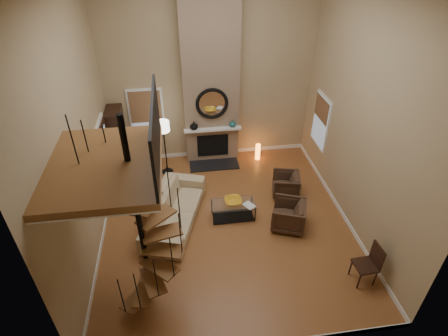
{
  "coord_description": "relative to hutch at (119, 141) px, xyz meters",
  "views": [
    {
      "loc": [
        -0.98,
        -6.52,
        6.27
      ],
      "look_at": [
        0.0,
        0.4,
        1.4
      ],
      "focal_mm": 28.72,
      "sensor_mm": 36.0,
      "label": 1
    }
  ],
  "objects": [
    {
      "name": "ground",
      "position": [
        2.77,
        -2.84,
        -0.95
      ],
      "size": [
        6.0,
        6.5,
        0.01
      ],
      "primitive_type": "cube",
      "color": "#AA6A36",
      "rests_on": "ground"
    },
    {
      "name": "back_wall",
      "position": [
        2.77,
        0.41,
        1.8
      ],
      "size": [
        6.0,
        0.02,
        5.5
      ],
      "primitive_type": "cube",
      "color": "tan",
      "rests_on": "ground"
    },
    {
      "name": "front_wall",
      "position": [
        2.77,
        -6.09,
        1.8
      ],
      "size": [
        6.0,
        0.02,
        5.5
      ],
      "primitive_type": "cube",
      "color": "tan",
      "rests_on": "ground"
    },
    {
      "name": "left_wall",
      "position": [
        -0.23,
        -2.84,
        1.8
      ],
      "size": [
        0.02,
        6.5,
        5.5
      ],
      "primitive_type": "cube",
      "color": "tan",
      "rests_on": "ground"
    },
    {
      "name": "right_wall",
      "position": [
        5.77,
        -2.84,
        1.8
      ],
      "size": [
        0.02,
        6.5,
        5.5
      ],
      "primitive_type": "cube",
      "color": "tan",
      "rests_on": "ground"
    },
    {
      "name": "baseboard_back",
      "position": [
        2.77,
        0.4,
        -0.89
      ],
      "size": [
        6.0,
        0.02,
        0.12
      ],
      "primitive_type": "cube",
      "color": "white",
      "rests_on": "ground"
    },
    {
      "name": "baseboard_left",
      "position": [
        -0.22,
        -2.84,
        -0.89
      ],
      "size": [
        0.02,
        6.5,
        0.12
      ],
      "primitive_type": "cube",
      "color": "white",
      "rests_on": "ground"
    },
    {
      "name": "baseboard_right",
      "position": [
        5.76,
        -2.84,
        -0.89
      ],
      "size": [
        0.02,
        6.5,
        0.12
      ],
      "primitive_type": "cube",
      "color": "white",
      "rests_on": "ground"
    },
    {
      "name": "chimney_breast",
      "position": [
        2.77,
        0.22,
        1.8
      ],
      "size": [
        1.6,
        0.38,
        5.5
      ],
      "primitive_type": "cube",
      "color": "#866D57",
      "rests_on": "ground"
    },
    {
      "name": "hearth",
      "position": [
        2.77,
        -0.27,
        -0.93
      ],
      "size": [
        1.5,
        0.6,
        0.04
      ],
      "primitive_type": "cube",
      "color": "black",
      "rests_on": "ground"
    },
    {
      "name": "firebox",
      "position": [
        2.77,
        0.02,
        -0.4
      ],
      "size": [
        0.95,
        0.02,
        0.72
      ],
      "primitive_type": "cube",
      "color": "black",
      "rests_on": "chimney_breast"
    },
    {
      "name": "mantel",
      "position": [
        2.77,
        -0.06,
        0.2
      ],
      "size": [
        1.7,
        0.18,
        0.06
      ],
      "primitive_type": "cube",
      "color": "white",
      "rests_on": "chimney_breast"
    },
    {
      "name": "mirror_frame",
      "position": [
        2.77,
        0.0,
        1.0
      ],
      "size": [
        0.94,
        0.1,
        0.94
      ],
      "primitive_type": "torus",
      "rotation": [
        1.57,
        0.0,
        0.0
      ],
      "color": "black",
      "rests_on": "chimney_breast"
    },
    {
      "name": "mirror_disc",
      "position": [
        2.77,
        0.01,
        1.0
      ],
      "size": [
        0.8,
        0.01,
        0.8
      ],
      "primitive_type": "cylinder",
      "rotation": [
        1.57,
        0.0,
        0.0
      ],
      "color": "white",
      "rests_on": "chimney_breast"
    },
    {
      "name": "vase_left",
      "position": [
        2.22,
        -0.02,
        0.35
      ],
      "size": [
        0.24,
        0.24,
        0.25
      ],
      "primitive_type": "imported",
      "color": "black",
      "rests_on": "mantel"
    },
    {
      "name": "vase_right",
      "position": [
        3.37,
        -0.02,
        0.33
      ],
      "size": [
        0.2,
        0.2,
        0.21
      ],
      "primitive_type": "imported",
      "color": "#195858",
      "rests_on": "mantel"
    },
    {
      "name": "window_back",
      "position": [
        0.87,
        0.38,
        0.67
      ],
      "size": [
        1.02,
        0.06,
        1.52
      ],
      "color": "white",
      "rests_on": "back_wall"
    },
    {
      "name": "window_right",
      "position": [
        5.74,
        -0.84,
        0.68
      ],
      "size": [
        0.06,
        1.02,
        1.52
      ],
      "color": "white",
      "rests_on": "right_wall"
    },
    {
      "name": "entry_door",
      "position": [
        -0.19,
        -1.04,
        0.1
      ],
      "size": [
        0.1,
        1.05,
        2.16
      ],
      "color": "white",
      "rests_on": "ground"
    },
    {
      "name": "loft",
      "position": [
        0.72,
        -4.64,
        2.29
      ],
      "size": [
        1.7,
        2.2,
        1.09
      ],
      "color": "brown",
      "rests_on": "left_wall"
    },
    {
      "name": "spiral_stair",
      "position": [
        0.99,
        -4.63,
        0.83
      ],
      "size": [
        1.47,
        1.47,
        4.06
      ],
      "color": "black",
      "rests_on": "ground"
    },
    {
      "name": "hutch",
      "position": [
        0.0,
        0.0,
        0.0
      ],
      "size": [
        0.42,
        0.9,
        2.0
      ],
      "primitive_type": "cube",
      "color": "black",
      "rests_on": "ground"
    },
    {
      "name": "sofa",
      "position": [
        1.5,
        -2.57,
        -0.55
      ],
      "size": [
        1.74,
        2.77,
        0.75
      ],
      "primitive_type": "imported",
      "rotation": [
        0.0,
        0.0,
        1.26
      ],
      "color": "tan",
      "rests_on": "ground"
    },
    {
      "name": "armchair_near",
      "position": [
        4.59,
        -1.97,
        -0.6
      ],
      "size": [
        0.85,
        0.83,
        0.65
      ],
      "primitive_type": "imported",
      "rotation": [
        0.0,
        0.0,
        -1.8
      ],
      "color": "#432D1F",
      "rests_on": "ground"
    },
    {
      "name": "armchair_far",
      "position": [
        4.32,
        -3.18,
        -0.6
      ],
      "size": [
        1.02,
        1.0,
        0.72
      ],
      "primitive_type": "imported",
      "rotation": [
        0.0,
        0.0,
        -1.94
      ],
      "color": "#432D1F",
      "rests_on": "ground"
    },
    {
      "name": "coffee_table",
      "position": [
        2.97,
        -2.66,
        -0.67
      ],
      "size": [
        1.12,
        0.56,
        0.44
      ],
      "color": "silver",
      "rests_on": "ground"
    },
    {
      "name": "bowl",
      "position": [
        2.97,
        -2.61,
        -0.45
      ],
      "size": [
        0.43,
        0.43,
        0.11
      ],
      "primitive_type": "imported",
      "color": "gold",
      "rests_on": "coffee_table"
    },
    {
      "name": "book",
      "position": [
        3.32,
        -2.81,
        -0.49
      ],
      "size": [
        0.34,
        0.36,
        0.03
      ],
      "primitive_type": "imported",
      "rotation": [
        0.0,
        0.0,
        0.57
      ],
      "color": "gray",
      "rests_on": "coffee_table"
    },
    {
      "name": "floor_lamp",
      "position": [
        1.34,
        -0.41,
        0.46
      ],
      "size": [
        0.37,
        0.37,
        1.7
      ],
      "color": "black",
      "rests_on": "ground"
    },
    {
      "name": "accent_lamp",
      "position": [
        4.18,
        -0.08,
        -0.7
      ],
      "size": [
        0.15,
        0.15,
        0.54
      ],
      "primitive_type": "cylinder",
      "color": "orange",
      "rests_on": "ground"
    },
    {
      "name": "side_chair",
      "position": [
        5.42,
        -4.94,
        -0.42
      ],
      "size": [
        0.46,
        0.45,
        0.94
      ],
      "color": "black",
      "rests_on": "ground"
    }
  ]
}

